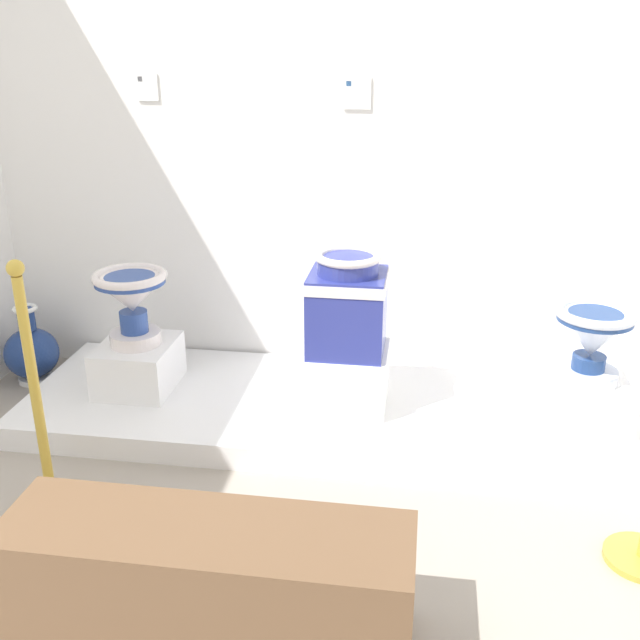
{
  "coord_description": "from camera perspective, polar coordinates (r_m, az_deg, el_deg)",
  "views": [
    {
      "loc": [
        2.26,
        -1.2,
        1.76
      ],
      "look_at": [
        1.8,
        1.9,
        0.53
      ],
      "focal_mm": 40.94,
      "sensor_mm": 36.0,
      "label": 1
    }
  ],
  "objects": [
    {
      "name": "plinth_block_rightmost",
      "position": [
        3.46,
        19.83,
        -6.18
      ],
      "size": [
        0.38,
        0.32,
        0.22
      ],
      "primitive_type": "cube",
      "color": "white",
      "rests_on": "display_platform"
    },
    {
      "name": "wall_back",
      "position": [
        3.67,
        3.44,
        15.83
      ],
      "size": [
        4.06,
        0.06,
        2.8
      ],
      "primitive_type": "cube",
      "color": "white",
      "rests_on": "ground_plane"
    },
    {
      "name": "ground_plane",
      "position": [
        2.55,
        -1.47,
        -22.5
      ],
      "size": [
        5.86,
        5.21,
        0.02
      ],
      "primitive_type": "cube",
      "color": "#A3998C"
    },
    {
      "name": "info_placard_first",
      "position": [
        3.87,
        -13.35,
        17.3
      ],
      "size": [
        0.11,
        0.01,
        0.13
      ],
      "color": "white"
    },
    {
      "name": "antique_toilet_tall_cobalt",
      "position": [
        3.58,
        -14.53,
        1.81
      ],
      "size": [
        0.35,
        0.35,
        0.37
      ],
      "color": "white",
      "rests_on": "plinth_block_tall_cobalt"
    },
    {
      "name": "info_placard_second",
      "position": [
        3.63,
        2.93,
        17.29
      ],
      "size": [
        0.13,
        0.01,
        0.15
      ],
      "color": "white"
    },
    {
      "name": "stanchion_post_near_left",
      "position": [
        3.06,
        -20.87,
        -8.63
      ],
      "size": [
        0.26,
        0.26,
        1.02
      ],
      "color": "gold",
      "rests_on": "ground_plane"
    },
    {
      "name": "antique_toilet_rightmost",
      "position": [
        3.33,
        20.53,
        -1.15
      ],
      "size": [
        0.34,
        0.34,
        0.34
      ],
      "color": "silver",
      "rests_on": "plinth_block_rightmost"
    },
    {
      "name": "plinth_block_squat_floral",
      "position": [
        3.45,
        2.07,
        -4.43
      ],
      "size": [
        0.38,
        0.36,
        0.27
      ],
      "primitive_type": "cube",
      "color": "white",
      "rests_on": "display_platform"
    },
    {
      "name": "antique_toilet_squat_floral",
      "position": [
        3.3,
        2.16,
        1.47
      ],
      "size": [
        0.35,
        0.34,
        0.47
      ],
      "color": "#2F398F",
      "rests_on": "plinth_block_squat_floral"
    },
    {
      "name": "decorative_vase_corner",
      "position": [
        4.2,
        -21.62,
        -2.33
      ],
      "size": [
        0.29,
        0.29,
        0.43
      ],
      "color": "white",
      "rests_on": "ground_plane"
    },
    {
      "name": "display_platform",
      "position": [
        3.55,
        2.14,
        -7.19
      ],
      "size": [
        3.11,
        0.98,
        0.12
      ],
      "primitive_type": "cube",
      "color": "white",
      "rests_on": "ground_plane"
    },
    {
      "name": "museum_bench",
      "position": [
        2.39,
        -8.75,
        -19.58
      ],
      "size": [
        1.25,
        0.36,
        0.4
      ],
      "primitive_type": "cube",
      "color": "brown",
      "rests_on": "ground_plane"
    },
    {
      "name": "plinth_block_tall_cobalt",
      "position": [
        3.72,
        -14.01,
        -3.45
      ],
      "size": [
        0.35,
        0.4,
        0.23
      ],
      "primitive_type": "cube",
      "color": "white",
      "rests_on": "display_platform"
    }
  ]
}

